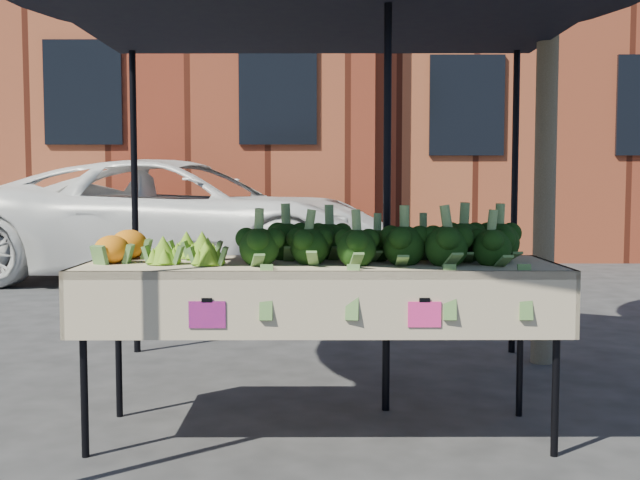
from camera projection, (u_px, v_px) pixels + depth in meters
The scene contains 9 objects.
ground at pixel (287, 430), 4.07m from camera, with size 90.00×90.00×0.00m, color #252527.
table at pixel (320, 349), 3.96m from camera, with size 2.41×0.82×0.90m.
canopy at pixel (325, 172), 4.41m from camera, with size 3.16×3.16×2.74m, color black, non-canonical shape.
broccoli_heap at pixel (383, 237), 3.95m from camera, with size 1.47×0.57×0.26m, color black.
romanesco_cluster at pixel (191, 242), 3.96m from camera, with size 0.43×0.57×0.20m, color #69A422.
cauliflower_pair at pixel (121, 244), 3.99m from camera, with size 0.23×0.43×0.18m, color orange.
vehicle at pixel (181, 61), 10.21m from camera, with size 2.69×1.62×5.83m, color white.
street_tree at pixel (548, 54), 5.44m from camera, with size 2.25×2.25×4.44m, color #1E4C14, non-canonical shape.
building_left at pixel (69, 27), 15.73m from camera, with size 12.00×8.00×9.00m, color maroon.
Camera 1 is at (0.19, -3.99, 1.30)m, focal length 43.24 mm.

